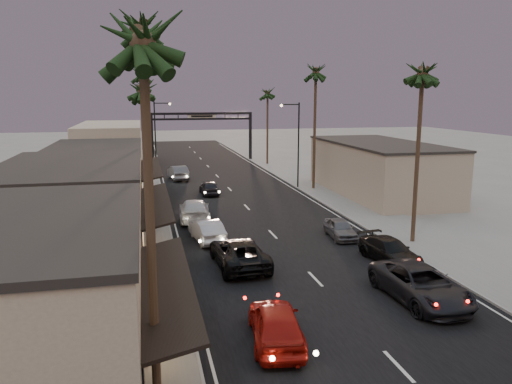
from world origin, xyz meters
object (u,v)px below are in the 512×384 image
curbside_near (421,284)px  palm_ld (141,71)px  palm_rc (268,90)px  palm_rb (316,68)px  curbside_black (390,251)px  palm_ra (423,67)px  oncoming_red (276,323)px  arch (202,124)px  streetlight_right (296,138)px  streetlight_left (157,132)px  oncoming_silver (207,230)px  palm_lb (140,21)px  oncoming_pickup (239,253)px  palm_lc (142,85)px  palm_far (143,85)px  palm_la (142,26)px

curbside_near → palm_ld: bearing=104.7°
curbside_near → palm_rc: bearing=81.8°
palm_rb → curbside_black: bearing=-98.3°
palm_ra → oncoming_red: 19.89m
arch → oncoming_red: size_ratio=3.15×
arch → streetlight_right: streetlight_right is taller
streetlight_left → curbside_black: 39.51m
curbside_black → arch: bearing=88.8°
oncoming_red → oncoming_silver: size_ratio=1.07×
palm_ld → palm_ra: size_ratio=1.08×
curbside_black → palm_ld: bearing=104.7°
streetlight_right → palm_rc: (1.68, 19.00, 5.14)m
oncoming_red → palm_ra: bearing=-130.3°
palm_lb → palm_rb: 27.94m
palm_lb → oncoming_red: palm_lb is taller
palm_rb → curbside_near: (-4.69, -28.83, -11.58)m
streetlight_left → palm_rc: 17.42m
oncoming_pickup → palm_rc: bearing=-108.3°
palm_lc → curbside_black: 22.82m
palm_lc → palm_far: (0.30, 42.00, 0.97)m
palm_lb → oncoming_red: size_ratio=3.15×
palm_la → oncoming_silver: bearing=78.2°
oncoming_pickup → streetlight_right: bearing=-116.6°
arch → oncoming_red: (-3.87, -57.27, -4.71)m
streetlight_left → palm_lc: 22.65m
palm_far → curbside_near: (12.21, -62.83, -10.61)m
palm_rc → palm_far: 21.97m
streetlight_right → curbside_near: 30.31m
palm_ld → curbside_near: bearing=-72.6°
palm_lb → oncoming_red: (4.73, -9.27, -12.56)m
palm_la → palm_lc: size_ratio=1.08×
arch → palm_la: size_ratio=1.15×
oncoming_silver → palm_ld: bearing=-89.4°
streetlight_right → palm_rb: size_ratio=0.63×
arch → palm_ra: palm_ra is taller
palm_lb → palm_la: bearing=-90.0°
palm_ra → oncoming_pickup: (-12.20, -2.07, -10.63)m
streetlight_left → palm_far: palm_far is taller
palm_lb → oncoming_pickup: 13.53m
palm_la → palm_lc: palm_la is taller
oncoming_red → oncoming_pickup: bearing=-84.1°
palm_rb → curbside_black: (-3.41, -23.33, -11.72)m
curbside_near → oncoming_red: bearing=-165.3°
curbside_near → palm_ra: bearing=59.3°
palm_lb → curbside_near: palm_lb is taller
palm_far → palm_ra: bearing=-72.6°
palm_la → palm_ra: bearing=41.1°
palm_ra → palm_la: bearing=-138.9°
palm_lb → curbside_near: 18.99m
palm_lc → palm_far: size_ratio=0.92×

